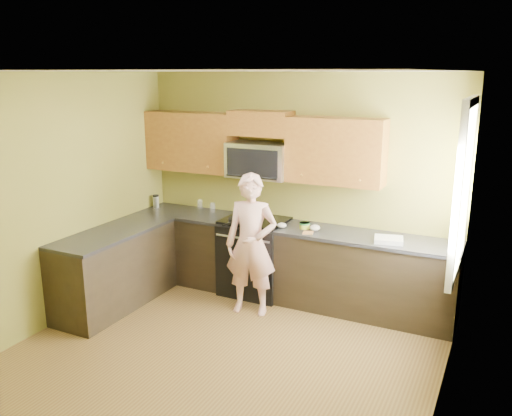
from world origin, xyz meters
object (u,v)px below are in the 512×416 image
Objects in this scene: stove at (255,256)px; butter_tub at (305,228)px; travel_mug at (156,208)px; frying_pan at (240,223)px; microwave at (259,177)px; woman at (251,245)px.

stove is 7.64× the size of butter_tub.
stove is at bearing -1.21° from travel_mug.
butter_tub reaches higher than stove.
frying_pan is 2.83× the size of travel_mug.
microwave reaches higher than frying_pan.
woman is at bearing -18.00° from travel_mug.
microwave is 0.85m from butter_tub.
stove is 1.56m from travel_mug.
stove is 0.98m from microwave.
frying_pan reaches higher than stove.
stove is at bearing 179.51° from butter_tub.
woman is (0.21, -0.65, -0.64)m from microwave.
butter_tub is 2.15m from travel_mug.
microwave is (0.00, 0.12, 0.97)m from stove.
microwave is 6.11× the size of butter_tub.
butter_tub is 0.71× the size of travel_mug.
butter_tub is at bearing 39.13° from woman.
butter_tub is (0.65, -0.13, -0.53)m from microwave.
microwave is 1.53× the size of frying_pan.
travel_mug is (-1.71, 0.56, 0.11)m from woman.
woman reaches higher than butter_tub.
butter_tub is (0.74, 0.22, -0.03)m from frying_pan.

